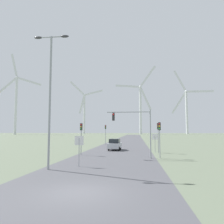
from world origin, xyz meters
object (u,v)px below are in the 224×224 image
at_px(stop_sign_far, 155,139).
at_px(wind_turbine_center, 140,104).
at_px(traffic_light_post_near_left, 81,132).
at_px(traffic_light_post_near_right, 160,132).
at_px(traffic_light_mast_overhead, 134,123).
at_px(wind_turbine_right, 187,106).
at_px(traffic_light_post_mid_right, 158,131).
at_px(wind_turbine_left, 84,109).
at_px(car_approaching, 115,144).
at_px(wind_turbine_far_left, 16,99).
at_px(stop_sign_near, 79,145).
at_px(streetlamp, 50,86).
at_px(traffic_light_post_mid_left, 106,130).

xyz_separation_m(stop_sign_far, wind_turbine_center, (0.97, 169.88, 26.08)).
height_order(traffic_light_post_near_left, traffic_light_post_near_right, traffic_light_post_near_right).
bearing_deg(wind_turbine_center, traffic_light_mast_overhead, -91.25).
height_order(traffic_light_post_near_left, wind_turbine_right, wind_turbine_right).
bearing_deg(traffic_light_post_near_right, traffic_light_post_mid_right, 86.11).
relative_size(traffic_light_mast_overhead, wind_turbine_left, 0.10).
distance_m(car_approaching, wind_turbine_far_left, 181.63).
xyz_separation_m(traffic_light_mast_overhead, wind_turbine_right, (48.24, 190.59, 22.57)).
bearing_deg(traffic_light_post_mid_right, car_approaching, 149.78).
height_order(stop_sign_near, wind_turbine_center, wind_turbine_center).
bearing_deg(traffic_light_mast_overhead, traffic_light_post_mid_right, 62.90).
bearing_deg(streetlamp, traffic_light_post_mid_left, 89.99).
bearing_deg(traffic_light_post_near_left, stop_sign_near, -76.58).
relative_size(traffic_light_post_mid_right, traffic_light_mast_overhead, 0.76).
distance_m(stop_sign_near, traffic_light_post_near_left, 9.11).
xyz_separation_m(traffic_light_post_near_right, traffic_light_post_mid_right, (0.40, 5.91, 0.08)).
distance_m(traffic_light_post_near_right, wind_turbine_left, 210.20).
xyz_separation_m(traffic_light_post_near_left, car_approaching, (3.59, 7.77, -2.08)).
distance_m(traffic_light_mast_overhead, wind_turbine_center, 178.45).
bearing_deg(car_approaching, stop_sign_near, -95.14).
height_order(traffic_light_post_near_left, traffic_light_mast_overhead, traffic_light_mast_overhead).
bearing_deg(wind_turbine_far_left, wind_turbine_right, 12.39).
relative_size(traffic_light_post_mid_left, traffic_light_mast_overhead, 0.80).
bearing_deg(wind_turbine_center, traffic_light_post_near_right, -90.31).
bearing_deg(stop_sign_far, traffic_light_mast_overhead, -112.60).
bearing_deg(car_approaching, stop_sign_far, -28.60).
bearing_deg(traffic_light_post_mid_right, traffic_light_post_near_right, -93.89).
height_order(stop_sign_far, traffic_light_post_mid_right, traffic_light_post_mid_right).
relative_size(stop_sign_far, traffic_light_post_mid_right, 0.63).
bearing_deg(traffic_light_post_near_right, traffic_light_post_near_left, 168.54).
bearing_deg(car_approaching, traffic_light_post_near_right, -57.57).
xyz_separation_m(stop_sign_far, wind_turbine_right, (45.36, 183.67, 24.72)).
relative_size(traffic_light_mast_overhead, car_approaching, 1.32).
bearing_deg(wind_turbine_far_left, car_approaching, -54.80).
height_order(stop_sign_near, traffic_light_post_mid_right, traffic_light_post_mid_right).
bearing_deg(traffic_light_post_near_right, stop_sign_near, -138.48).
height_order(streetlamp, wind_turbine_left, wind_turbine_left).
xyz_separation_m(streetlamp, car_approaching, (3.54, 18.34, -5.95)).
bearing_deg(wind_turbine_far_left, traffic_light_post_near_right, -54.97).
height_order(traffic_light_post_mid_left, wind_turbine_center, wind_turbine_center).
bearing_deg(stop_sign_far, traffic_light_post_near_right, -89.85).
bearing_deg(stop_sign_near, stop_sign_far, 59.82).
distance_m(stop_sign_near, traffic_light_post_mid_left, 30.72).
distance_m(traffic_light_post_mid_left, wind_turbine_far_left, 167.98).
bearing_deg(traffic_light_post_near_right, traffic_light_mast_overhead, -169.47).
height_order(streetlamp, stop_sign_near, streetlamp).
distance_m(traffic_light_post_near_right, traffic_light_mast_overhead, 3.12).
bearing_deg(traffic_light_post_mid_left, wind_turbine_right, 71.67).
xyz_separation_m(stop_sign_near, wind_turbine_far_left, (-101.70, 162.86, 29.66)).
xyz_separation_m(stop_sign_far, traffic_light_post_mid_left, (-9.71, 17.44, 1.38)).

